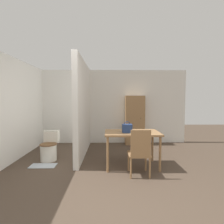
# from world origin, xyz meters

# --- Properties ---
(ground_plane) EXTENTS (16.00, 16.00, 0.00)m
(ground_plane) POSITION_xyz_m (0.00, 0.00, 0.00)
(ground_plane) COLOR #4C3D30
(wall_back) EXTENTS (5.41, 0.12, 2.50)m
(wall_back) POSITION_xyz_m (0.00, 3.63, 1.25)
(wall_back) COLOR white
(wall_back) RESTS_ON ground_plane
(wall_left) EXTENTS (0.12, 4.57, 2.50)m
(wall_left) POSITION_xyz_m (-2.27, 1.79, 1.25)
(wall_left) COLOR white
(wall_left) RESTS_ON ground_plane
(partition_wall) EXTENTS (0.12, 2.40, 2.50)m
(partition_wall) POSITION_xyz_m (-0.64, 2.37, 1.25)
(partition_wall) COLOR white
(partition_wall) RESTS_ON ground_plane
(dining_table) EXTENTS (1.20, 0.75, 0.78)m
(dining_table) POSITION_xyz_m (0.57, 1.39, 0.69)
(dining_table) COLOR #997047
(dining_table) RESTS_ON ground_plane
(wooden_chair) EXTENTS (0.42, 0.42, 0.93)m
(wooden_chair) POSITION_xyz_m (0.65, 0.88, 0.49)
(wooden_chair) COLOR #997047
(wooden_chair) RESTS_ON ground_plane
(toilet) EXTENTS (0.41, 0.55, 0.69)m
(toilet) POSITION_xyz_m (-1.42, 1.87, 0.29)
(toilet) COLOR silver
(toilet) RESTS_ON ground_plane
(handbag) EXTENTS (0.21, 0.17, 0.24)m
(handbag) POSITION_xyz_m (0.46, 1.33, 0.87)
(handbag) COLOR navy
(handbag) RESTS_ON dining_table
(wooden_cabinet) EXTENTS (0.63, 0.37, 1.62)m
(wooden_cabinet) POSITION_xyz_m (0.93, 3.38, 0.81)
(wooden_cabinet) COLOR #997047
(wooden_cabinet) RESTS_ON ground_plane
(bath_mat) EXTENTS (0.57, 0.29, 0.01)m
(bath_mat) POSITION_xyz_m (-1.42, 1.44, 0.01)
(bath_mat) COLOR #B2BCC6
(bath_mat) RESTS_ON ground_plane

